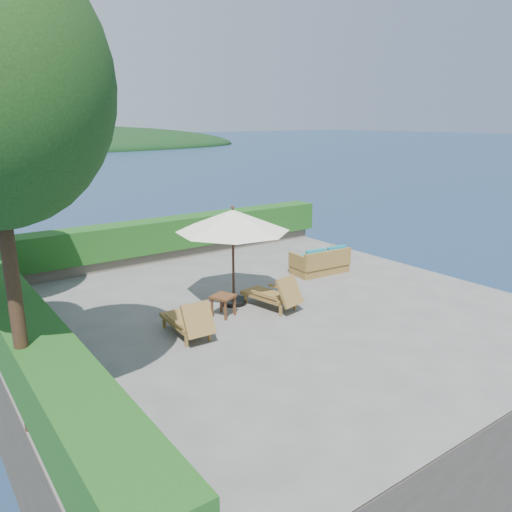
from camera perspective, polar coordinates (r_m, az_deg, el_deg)
ground at (r=12.50m, az=1.04°, el=-5.86°), size 12.00×12.00×0.00m
foundation at (r=13.14m, az=1.01°, el=-12.19°), size 12.00×12.00×3.00m
ocean at (r=13.87m, az=0.98°, el=-17.51°), size 600.00×600.00×0.00m
offshore_island at (r=152.90m, az=-24.21°, el=11.10°), size 126.00×57.60×12.60m
planter_wall_far at (r=17.04m, az=-10.33°, el=0.29°), size 12.00×0.60×0.36m
planter_wall_left at (r=10.37m, az=-25.07°, el=-10.93°), size 0.60×12.00×0.36m
hedge_far at (r=16.88m, az=-10.44°, el=2.49°), size 12.40×0.90×1.00m
hedge_left at (r=10.11m, az=-25.49°, el=-7.50°), size 0.90×12.40×1.00m
patio_umbrella at (r=12.18m, az=-2.68°, el=3.97°), size 3.42×3.42×2.51m
lounge_left at (r=10.84m, az=-7.73°, el=-7.30°), size 0.75×1.57×0.89m
lounge_right at (r=12.30m, az=2.10°, el=-4.37°), size 0.93×1.65×0.90m
side_table at (r=11.83m, az=-3.77°, el=-4.94°), size 0.64×0.64×0.52m
wicker_loveseat at (r=15.26m, az=7.40°, el=-0.77°), size 1.79×1.02×0.84m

